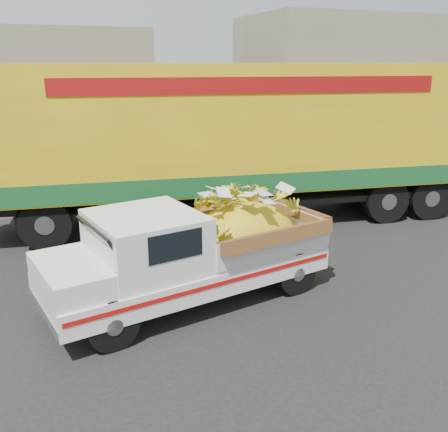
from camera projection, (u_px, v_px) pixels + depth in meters
name	position (u px, v px, depth m)	size (l,w,h in m)	color
ground	(268.00, 288.00, 8.80)	(100.00, 100.00, 0.00)	black
curb	(169.00, 198.00, 14.38)	(60.00, 0.25, 0.15)	gray
sidewalk	(152.00, 182.00, 16.25)	(60.00, 4.00, 0.14)	gray
building_right	(376.00, 78.00, 26.48)	(14.00, 6.00, 6.00)	gray
pickup_truck	(207.00, 247.00, 8.27)	(4.88, 2.53, 1.63)	black
semi_trailer	(240.00, 136.00, 12.00)	(12.06, 4.24, 3.80)	black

